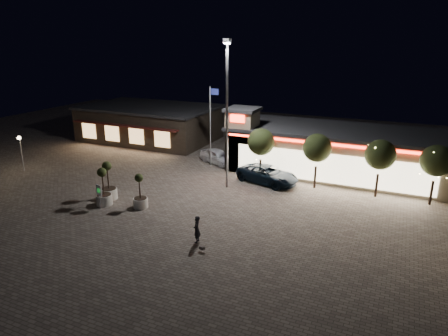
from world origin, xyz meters
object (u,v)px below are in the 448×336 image
at_px(pedestrian, 197,229).
at_px(planter_mid, 104,193).
at_px(valet_sign, 99,192).
at_px(planter_left, 109,187).
at_px(white_sedan, 218,156).
at_px(pickup_truck, 267,174).

distance_m(pedestrian, planter_mid, 9.69).
xyz_separation_m(planter_mid, valet_sign, (0.29, -0.82, 0.42)).
bearing_deg(planter_left, valet_sign, -69.16).
xyz_separation_m(white_sedan, pedestrian, (5.97, -15.83, 0.14)).
bearing_deg(planter_mid, valet_sign, -70.72).
height_order(planter_left, valet_sign, planter_left).
bearing_deg(white_sedan, planter_left, -171.28).
bearing_deg(valet_sign, pedestrian, -9.72).
bearing_deg(white_sedan, pedestrian, -133.16).
height_order(pedestrian, planter_left, planter_left).
bearing_deg(pedestrian, pickup_truck, 168.32).
bearing_deg(pedestrian, valet_sign, -108.64).
xyz_separation_m(pickup_truck, valet_sign, (-9.70, -10.77, 0.57)).
height_order(pickup_truck, valet_sign, valet_sign).
bearing_deg(pickup_truck, planter_left, 146.06).
bearing_deg(planter_mid, pickup_truck, 44.90).
bearing_deg(valet_sign, white_sedan, 77.62).
bearing_deg(pickup_truck, pedestrian, -166.90).
bearing_deg(pickup_truck, valet_sign, 153.86).
distance_m(pickup_truck, pedestrian, 12.35).
xyz_separation_m(pickup_truck, planter_left, (-10.44, -8.82, 0.19)).
bearing_deg(white_sedan, valet_sign, -166.21).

